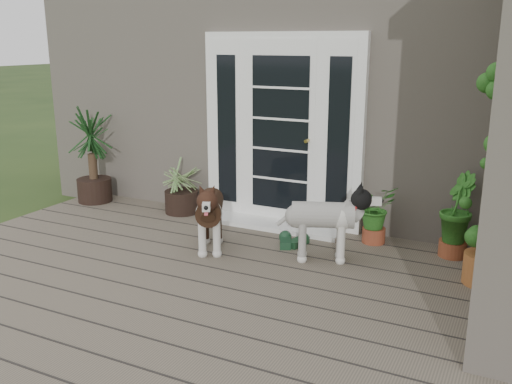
% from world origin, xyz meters
% --- Properties ---
extents(deck, '(6.20, 4.60, 0.12)m').
position_xyz_m(deck, '(0.00, 0.40, 0.06)').
color(deck, '#6B5B4C').
rests_on(deck, ground).
extents(house_main, '(7.40, 4.00, 3.10)m').
position_xyz_m(house_main, '(0.00, 4.65, 1.55)').
color(house_main, '#665E54').
rests_on(house_main, ground).
extents(door_unit, '(1.90, 0.14, 2.15)m').
position_xyz_m(door_unit, '(-0.20, 2.60, 1.19)').
color(door_unit, white).
rests_on(door_unit, deck).
extents(door_step, '(1.60, 0.40, 0.05)m').
position_xyz_m(door_step, '(-0.20, 2.40, 0.14)').
color(door_step, white).
rests_on(door_step, deck).
extents(brindle_dog, '(0.67, 0.87, 0.66)m').
position_xyz_m(brindle_dog, '(-0.46, 1.45, 0.45)').
color(brindle_dog, '#382114').
rests_on(brindle_dog, deck).
extents(white_dog, '(0.87, 0.61, 0.67)m').
position_xyz_m(white_dog, '(0.64, 1.70, 0.45)').
color(white_dog, silver).
rests_on(white_dog, deck).
extents(spider_plant, '(0.74, 0.74, 0.73)m').
position_xyz_m(spider_plant, '(-1.44, 2.40, 0.49)').
color(spider_plant, '#80955C').
rests_on(spider_plant, deck).
extents(yucca, '(1.07, 1.07, 1.21)m').
position_xyz_m(yucca, '(-2.75, 2.31, 0.73)').
color(yucca, black).
rests_on(yucca, deck).
extents(herb_a, '(0.58, 0.58, 0.53)m').
position_xyz_m(herb_a, '(0.96, 2.40, 0.38)').
color(herb_a, '#1C5F1B').
rests_on(herb_a, deck).
extents(herb_b, '(0.45, 0.45, 0.62)m').
position_xyz_m(herb_b, '(1.76, 2.36, 0.43)').
color(herb_b, '#224F16').
rests_on(herb_b, deck).
extents(sapling, '(0.75, 0.75, 1.94)m').
position_xyz_m(sapling, '(2.09, 1.81, 1.09)').
color(sapling, '#235518').
rests_on(sapling, deck).
extents(clog_left, '(0.28, 0.37, 0.10)m').
position_xyz_m(clog_left, '(0.16, 1.91, 0.17)').
color(clog_left, '#15351F').
rests_on(clog_left, deck).
extents(clog_right, '(0.21, 0.33, 0.09)m').
position_xyz_m(clog_right, '(0.28, 1.96, 0.17)').
color(clog_right, '#173A20').
rests_on(clog_right, deck).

